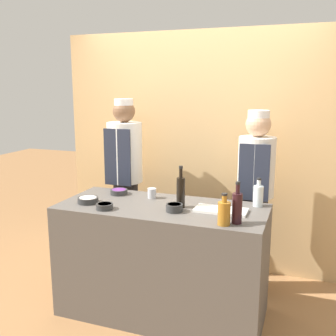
# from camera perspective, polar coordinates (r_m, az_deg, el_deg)

# --- Properties ---
(ground_plane) EXTENTS (14.00, 14.00, 0.00)m
(ground_plane) POSITION_cam_1_polar(r_m,az_deg,el_deg) (3.52, -0.84, -20.09)
(ground_plane) COLOR olive
(cabinet_wall) EXTENTS (2.88, 0.18, 2.40)m
(cabinet_wall) POSITION_cam_1_polar(r_m,az_deg,el_deg) (4.10, 4.59, 2.49)
(cabinet_wall) COLOR tan
(cabinet_wall) RESTS_ON ground_plane
(counter) EXTENTS (1.65, 0.72, 0.93)m
(counter) POSITION_cam_1_polar(r_m,az_deg,el_deg) (3.30, -0.87, -13.23)
(counter) COLOR #514C47
(counter) RESTS_ON ground_plane
(sauce_bowl_purple) EXTENTS (0.15, 0.15, 0.04)m
(sauce_bowl_purple) POSITION_cam_1_polar(r_m,az_deg,el_deg) (3.49, -7.14, -3.41)
(sauce_bowl_purple) COLOR #2D2D2D
(sauce_bowl_purple) RESTS_ON counter
(sauce_bowl_green) EXTENTS (0.13, 0.13, 0.06)m
(sauce_bowl_green) POSITION_cam_1_polar(r_m,az_deg,el_deg) (2.99, 0.92, -5.73)
(sauce_bowl_green) COLOR #2D2D2D
(sauce_bowl_green) RESTS_ON counter
(sauce_bowl_brown) EXTENTS (0.13, 0.13, 0.04)m
(sauce_bowl_brown) POSITION_cam_1_polar(r_m,az_deg,el_deg) (3.08, -9.19, -5.47)
(sauce_bowl_brown) COLOR #2D2D2D
(sauce_bowl_brown) RESTS_ON counter
(sauce_bowl_white) EXTENTS (0.17, 0.17, 0.05)m
(sauce_bowl_white) POSITION_cam_1_polar(r_m,az_deg,el_deg) (3.27, -11.53, -4.54)
(sauce_bowl_white) COLOR #2D2D2D
(sauce_bowl_white) RESTS_ON counter
(cutting_board) EXTENTS (0.39, 0.19, 0.02)m
(cutting_board) POSITION_cam_1_polar(r_m,az_deg,el_deg) (3.02, 7.69, -6.09)
(cutting_board) COLOR white
(cutting_board) RESTS_ON counter
(bottle_soy) EXTENTS (0.07, 0.07, 0.33)m
(bottle_soy) POSITION_cam_1_polar(r_m,az_deg,el_deg) (3.06, 1.86, -3.40)
(bottle_soy) COLOR black
(bottle_soy) RESTS_ON counter
(bottle_amber) EXTENTS (0.09, 0.09, 0.22)m
(bottle_amber) POSITION_cam_1_polar(r_m,az_deg,el_deg) (2.71, 8.13, -6.43)
(bottle_amber) COLOR #9E661E
(bottle_amber) RESTS_ON counter
(bottle_clear) EXTENTS (0.08, 0.08, 0.23)m
(bottle_clear) POSITION_cam_1_polar(r_m,az_deg,el_deg) (3.18, 12.97, -3.87)
(bottle_clear) COLOR silver
(bottle_clear) RESTS_ON counter
(bottle_wine) EXTENTS (0.07, 0.07, 0.30)m
(bottle_wine) POSITION_cam_1_polar(r_m,az_deg,el_deg) (2.75, 9.99, -5.62)
(bottle_wine) COLOR black
(bottle_wine) RESTS_ON counter
(cup_steel) EXTENTS (0.07, 0.07, 0.09)m
(cup_steel) POSITION_cam_1_polar(r_m,az_deg,el_deg) (3.34, -2.35, -3.68)
(cup_steel) COLOR #B7B7BC
(cup_steel) RESTS_ON counter
(chef_left) EXTENTS (0.34, 0.34, 1.74)m
(chef_left) POSITION_cam_1_polar(r_m,az_deg,el_deg) (3.96, -6.22, -1.51)
(chef_left) COLOR #28282D
(chef_left) RESTS_ON ground_plane
(chef_right) EXTENTS (0.32, 0.32, 1.66)m
(chef_right) POSITION_cam_1_polar(r_m,az_deg,el_deg) (3.61, 12.52, -3.68)
(chef_right) COLOR #28282D
(chef_right) RESTS_ON ground_plane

